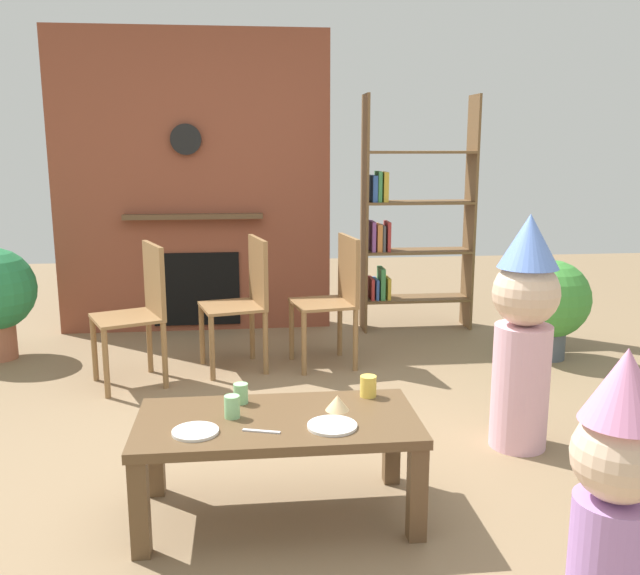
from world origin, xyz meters
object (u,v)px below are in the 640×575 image
bookshelf (408,225)px  paper_plate_rear (332,426)px  child_with_cone_hat (615,501)px  dining_chair_left (141,305)px  birthday_cake_slice (337,403)px  paper_cup_near_left (368,386)px  potted_plant_tall (551,302)px  paper_cup_near_right (241,393)px  dining_chair_middle (245,295)px  child_in_pink (524,327)px  dining_chair_right (336,293)px  coffee_table (278,434)px  paper_cup_center (232,407)px  paper_plate_front (195,432)px

bookshelf → paper_plate_rear: 3.18m
child_with_cone_hat → dining_chair_left: bearing=-12.4°
bookshelf → birthday_cake_slice: (-0.95, -2.82, -0.41)m
paper_cup_near_left → potted_plant_tall: size_ratio=0.13×
paper_cup_near_right → dining_chair_middle: 1.78m
dining_chair_middle → child_with_cone_hat: bearing=96.3°
child_in_pink → dining_chair_middle: 1.98m
dining_chair_left → dining_chair_right: 1.30m
birthday_cake_slice → dining_chair_left: size_ratio=0.11×
paper_cup_near_left → child_in_pink: bearing=22.2°
coffee_table → paper_cup_near_right: paper_cup_near_right is taller
coffee_table → paper_cup_near_left: paper_cup_near_left is taller
paper_cup_center → paper_plate_front: (-0.14, -0.14, -0.04)m
dining_chair_left → paper_cup_center: bearing=87.1°
paper_cup_center → dining_chair_middle: dining_chair_middle is taller
potted_plant_tall → paper_cup_center: bearing=-139.1°
birthday_cake_slice → dining_chair_right: size_ratio=0.11×
coffee_table → paper_plate_rear: paper_plate_rear is taller
paper_plate_rear → birthday_cake_slice: 0.18m
dining_chair_middle → bookshelf: bearing=-159.2°
paper_plate_front → potted_plant_tall: 3.13m
paper_cup_center → coffee_table: bearing=-8.0°
child_in_pink → dining_chair_right: 1.62m
coffee_table → dining_chair_left: size_ratio=1.27×
paper_plate_rear → child_in_pink: 1.25m
coffee_table → paper_plate_rear: (0.21, -0.12, 0.08)m
paper_cup_near_right → dining_chair_right: (0.65, 1.80, 0.04)m
paper_cup_near_left → paper_cup_center: 0.62m
paper_cup_near_right → paper_plate_rear: 0.47m
paper_cup_near_left → child_in_pink: size_ratio=0.08×
paper_plate_rear → dining_chair_left: bearing=118.2°
child_with_cone_hat → dining_chair_middle: 3.07m
paper_cup_near_right → birthday_cake_slice: paper_cup_near_right is taller
child_with_cone_hat → dining_chair_middle: bearing=-25.2°
paper_cup_center → dining_chair_right: size_ratio=0.10×
bookshelf → dining_chair_left: 2.32m
paper_plate_rear → dining_chair_middle: bearing=99.0°
paper_cup_near_right → child_with_cone_hat: size_ratio=0.09×
paper_cup_near_left → dining_chair_right: size_ratio=0.10×
paper_cup_near_left → paper_cup_near_right: 0.56m
dining_chair_left → dining_chair_right: bearing=168.5°
bookshelf → child_with_cone_hat: (-0.28, -3.80, -0.36)m
dining_chair_middle → paper_cup_near_left: bearing=93.1°
dining_chair_left → dining_chair_middle: size_ratio=1.00×
paper_cup_near_left → paper_cup_near_right: paper_cup_near_left is taller
dining_chair_middle → paper_cup_near_right: bearing=75.5°
dining_chair_middle → potted_plant_tall: (2.16, -0.02, -0.10)m
coffee_table → paper_cup_near_left: 0.47m
coffee_table → birthday_cake_slice: birthday_cake_slice is taller
potted_plant_tall → dining_chair_middle: bearing=179.5°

